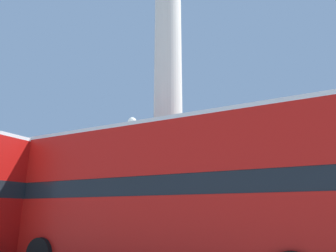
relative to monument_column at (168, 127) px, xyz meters
name	(u,v)px	position (x,y,z in m)	size (l,w,h in m)	color
ground_plane	(168,250)	(0.00, 0.00, -6.11)	(200.00, 200.00, 0.00)	gray
monument_column	(168,127)	(0.00, 0.00, 0.00)	(5.28, 5.28, 19.06)	beige
bus_b	(164,190)	(2.08, -5.47, -3.68)	(10.73, 3.52, 4.41)	#B7140F
street_lamp	(130,183)	(-0.16, -3.64, -3.25)	(0.37, 0.37, 5.61)	black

